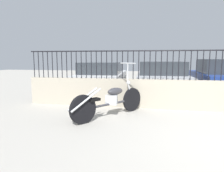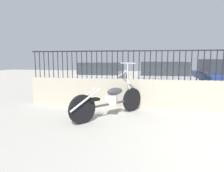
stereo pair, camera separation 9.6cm
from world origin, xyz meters
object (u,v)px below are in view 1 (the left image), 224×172
Objects in this scene: car_silver at (161,78)px; car_blue at (221,77)px; motorcycle_dark_grey at (107,101)px; car_white at (102,77)px.

car_blue is at bearing -83.71° from car_silver.
motorcycle_dark_grey is 5.55m from car_blue.
car_blue reaches higher than car_silver.
motorcycle_dark_grey is 0.46× the size of car_silver.
car_white is 1.13× the size of car_blue.
motorcycle_dark_grey is 4.01m from car_white.
car_silver is at bearing 98.60° from car_blue.
car_blue is at bearing -6.32° from motorcycle_dark_grey.
car_silver is 1.02× the size of car_blue.
car_blue is (3.82, 4.01, 0.29)m from motorcycle_dark_grey.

